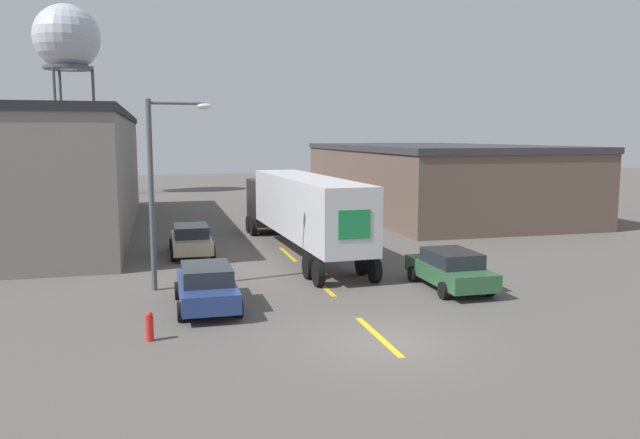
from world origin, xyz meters
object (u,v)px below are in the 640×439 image
at_px(semi_truck, 299,206).
at_px(parked_car_right_near, 450,269).
at_px(fire_hydrant, 150,326).
at_px(parked_car_left_far, 191,239).
at_px(parked_car_left_near, 207,286).
at_px(street_lamp, 159,180).
at_px(water_tower, 67,39).

bearing_deg(semi_truck, parked_car_right_near, -68.26).
bearing_deg(fire_hydrant, parked_car_right_near, 17.43).
distance_m(parked_car_left_far, fire_hydrant, 12.92).
bearing_deg(semi_truck, fire_hydrant, -122.95).
relative_size(parked_car_right_near, fire_hydrant, 5.26).
bearing_deg(parked_car_left_far, parked_car_right_near, -45.61).
distance_m(parked_car_left_near, fire_hydrant, 3.57).
bearing_deg(fire_hydrant, street_lamp, 86.11).
distance_m(parked_car_left_far, street_lamp, 7.69).
relative_size(semi_truck, parked_car_right_near, 3.58).
bearing_deg(parked_car_right_near, water_tower, 112.89).
bearing_deg(parked_car_left_near, water_tower, 102.00).
bearing_deg(fire_hydrant, parked_car_left_far, 81.85).
bearing_deg(parked_car_right_near, fire_hydrant, -162.57).
bearing_deg(fire_hydrant, parked_car_left_near, 58.99).
distance_m(street_lamp, fire_hydrant, 7.10).
bearing_deg(fire_hydrant, semi_truck, 59.70).
bearing_deg(water_tower, street_lamp, -79.05).
bearing_deg(fire_hydrant, water_tower, 99.11).
height_order(parked_car_right_near, street_lamp, street_lamp).
height_order(semi_truck, street_lamp, street_lamp).
height_order(semi_truck, parked_car_left_far, semi_truck).
height_order(parked_car_right_near, parked_car_left_near, same).
bearing_deg(street_lamp, parked_car_left_far, 78.13).
xyz_separation_m(parked_car_left_near, street_lamp, (-1.42, 2.98, 3.39)).
relative_size(parked_car_left_far, street_lamp, 0.63).
distance_m(parked_car_left_far, parked_car_right_near, 13.07).
relative_size(parked_car_left_near, fire_hydrant, 5.26).
xyz_separation_m(parked_car_left_near, water_tower, (-9.44, 44.42, 14.09)).
height_order(parked_car_right_near, fire_hydrant, parked_car_right_near).
bearing_deg(parked_car_right_near, parked_car_left_far, 134.39).
bearing_deg(parked_car_left_far, street_lamp, -101.87).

